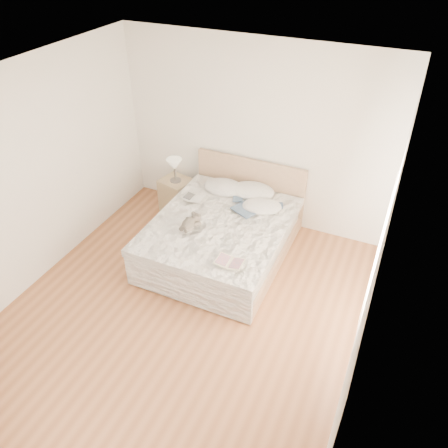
{
  "coord_description": "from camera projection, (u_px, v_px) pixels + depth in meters",
  "views": [
    {
      "loc": [
        1.97,
        -3.15,
        3.98
      ],
      "look_at": [
        0.08,
        1.05,
        0.62
      ],
      "focal_mm": 35.0,
      "sensor_mm": 36.0,
      "label": 1
    }
  ],
  "objects": [
    {
      "name": "photo_book",
      "position": [
        194.0,
        198.0,
        6.18
      ],
      "size": [
        0.3,
        0.21,
        0.02
      ],
      "primitive_type": "cube",
      "rotation": [
        0.0,
        0.0,
        -0.02
      ],
      "color": "silver",
      "rests_on": "bed"
    },
    {
      "name": "floor",
      "position": [
        183.0,
        310.0,
        5.32
      ],
      "size": [
        4.0,
        4.5,
        0.0
      ],
      "primitive_type": "cube",
      "color": "brown",
      "rests_on": "ground"
    },
    {
      "name": "table_lamp",
      "position": [
        174.0,
        166.0,
        6.55
      ],
      "size": [
        0.25,
        0.25,
        0.37
      ],
      "color": "#524B47",
      "rests_on": "nightstand"
    },
    {
      "name": "nightstand",
      "position": [
        177.0,
        195.0,
        6.89
      ],
      "size": [
        0.53,
        0.49,
        0.56
      ],
      "primitive_type": "cube",
      "rotation": [
        0.0,
        0.0,
        -0.23
      ],
      "color": "#9E8962",
      "rests_on": "floor"
    },
    {
      "name": "wall_right",
      "position": [
        373.0,
        274.0,
        3.86
      ],
      "size": [
        0.02,
        4.5,
        2.7
      ],
      "primitive_type": "cube",
      "color": "white",
      "rests_on": "ground"
    },
    {
      "name": "teddy_bear",
      "position": [
        189.0,
        227.0,
        5.59
      ],
      "size": [
        0.24,
        0.32,
        0.16
      ],
      "primitive_type": null,
      "rotation": [
        0.0,
        0.0,
        -0.12
      ],
      "color": "#5D544A",
      "rests_on": "bed"
    },
    {
      "name": "wall_front",
      "position": [
        7.0,
        402.0,
        2.87
      ],
      "size": [
        4.0,
        0.02,
        2.7
      ],
      "primitive_type": "cube",
      "color": "white",
      "rests_on": "ground"
    },
    {
      "name": "bed",
      "position": [
        223.0,
        235.0,
        6.01
      ],
      "size": [
        1.72,
        2.14,
        1.0
      ],
      "color": "tan",
      "rests_on": "floor"
    },
    {
      "name": "wall_left",
      "position": [
        28.0,
        180.0,
        5.18
      ],
      "size": [
        0.02,
        4.5,
        2.7
      ],
      "primitive_type": "cube",
      "color": "white",
      "rests_on": "ground"
    },
    {
      "name": "ceiling",
      "position": [
        165.0,
        91.0,
        3.72
      ],
      "size": [
        4.0,
        4.5,
        0.0
      ],
      "primitive_type": "cube",
      "color": "white",
      "rests_on": "ground"
    },
    {
      "name": "childrens_book",
      "position": [
        230.0,
        262.0,
        5.07
      ],
      "size": [
        0.35,
        0.24,
        0.02
      ],
      "primitive_type": "cube",
      "rotation": [
        0.0,
        0.0,
        0.02
      ],
      "color": "#F5EEC6",
      "rests_on": "bed"
    },
    {
      "name": "wall_back",
      "position": [
        254.0,
        136.0,
        6.18
      ],
      "size": [
        4.0,
        0.02,
        2.7
      ],
      "primitive_type": "cube",
      "color": "white",
      "rests_on": "ground"
    },
    {
      "name": "window",
      "position": [
        379.0,
        245.0,
        4.02
      ],
      "size": [
        0.02,
        1.3,
        1.1
      ],
      "primitive_type": "cube",
      "color": "white",
      "rests_on": "wall_right"
    },
    {
      "name": "pillow_right",
      "position": [
        262.0,
        206.0,
        6.0
      ],
      "size": [
        0.63,
        0.53,
        0.16
      ],
      "primitive_type": "ellipsoid",
      "rotation": [
        0.0,
        0.0,
        0.31
      ],
      "color": "silver",
      "rests_on": "bed"
    },
    {
      "name": "pillow_left",
      "position": [
        224.0,
        187.0,
        6.4
      ],
      "size": [
        0.63,
        0.45,
        0.19
      ],
      "primitive_type": "ellipsoid",
      "rotation": [
        0.0,
        0.0,
        0.03
      ],
      "color": "silver",
      "rests_on": "bed"
    },
    {
      "name": "pillow_middle",
      "position": [
        252.0,
        191.0,
        6.32
      ],
      "size": [
        0.72,
        0.55,
        0.2
      ],
      "primitive_type": "ellipsoid",
      "rotation": [
        0.0,
        0.0,
        0.16
      ],
      "color": "white",
      "rests_on": "bed"
    },
    {
      "name": "blouse",
      "position": [
        251.0,
        207.0,
        6.01
      ],
      "size": [
        0.72,
        0.74,
        0.02
      ],
      "primitive_type": null,
      "rotation": [
        0.0,
        0.0,
        -0.44
      ],
      "color": "#344A65",
      "rests_on": "bed"
    }
  ]
}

